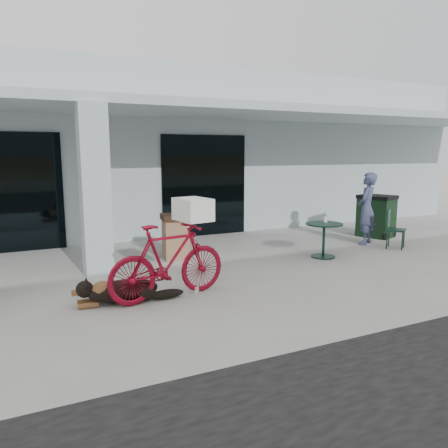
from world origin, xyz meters
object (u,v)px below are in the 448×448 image
bicycle (169,261)px  cafe_chair_far_a (396,229)px  trash_receptacle (176,236)px  cafe_table_far (324,240)px  dog (124,289)px  wheeled_bin (376,216)px  person (367,209)px

bicycle → cafe_chair_far_a: bearing=-89.3°
trash_receptacle → cafe_table_far: bearing=-23.4°
dog → trash_receptacle: bearing=59.1°
dog → wheeled_bin: size_ratio=1.09×
dog → cafe_chair_far_a: (6.64, 0.99, 0.26)m
cafe_chair_far_a → person: 0.86m
cafe_chair_far_a → person: person is taller
trash_receptacle → bicycle: bearing=-111.6°
dog → person: (6.36, 1.69, 0.68)m
cafe_table_far → cafe_chair_far_a: (2.08, -0.04, 0.09)m
bicycle → person: bearing=-82.2°
bicycle → cafe_chair_far_a: size_ratio=2.15×
cafe_chair_far_a → trash_receptacle: size_ratio=0.96×
dog → cafe_table_far: bearing=17.2°
cafe_table_far → person: (1.81, 0.66, 0.51)m
cafe_table_far → wheeled_bin: size_ratio=0.71×
dog → cafe_chair_far_a: bearing=13.0°
cafe_table_far → wheeled_bin: bearing=24.8°
cafe_chair_far_a → wheeled_bin: bearing=27.1°
trash_receptacle → wheeled_bin: wheeled_bin is taller
person → trash_receptacle: bearing=-39.5°
dog → cafe_chair_far_a: 6.71m
dog → trash_receptacle: 2.82m
cafe_table_far → trash_receptacle: size_ratio=0.83×
trash_receptacle → wheeled_bin: 5.66m
dog → wheeled_bin: wheeled_bin is taller
bicycle → cafe_chair_far_a: bicycle is taller
cafe_table_far → bicycle: bearing=-163.7°
bicycle → cafe_table_far: (3.87, 1.14, -0.22)m
bicycle → trash_receptacle: bearing=-31.3°
person → wheeled_bin: 1.15m
wheeled_bin → bicycle: bearing=-179.5°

